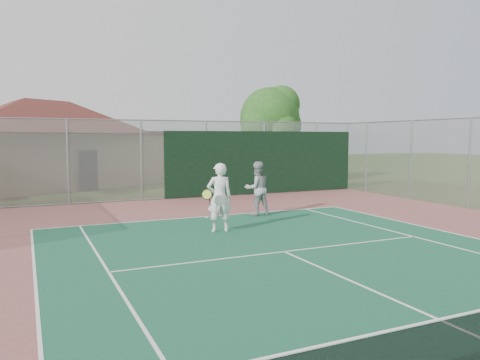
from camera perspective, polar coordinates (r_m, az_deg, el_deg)
name	(u,v)px	position (r m, az deg, el deg)	size (l,w,h in m)	color
back_fence	(209,161)	(21.58, -3.84, 2.31)	(20.08, 0.11, 3.53)	gray
side_fence_right	(411,160)	(22.11, 20.12, 2.29)	(0.08, 9.00, 3.50)	gray
clubhouse	(42,135)	(28.79, -23.00, 5.05)	(15.57, 13.36, 5.67)	tan
tree	(271,119)	(27.84, 3.83, 7.38)	(4.16, 3.94, 5.80)	#342213
player_white_front	(219,198)	(13.58, -2.54, -2.20)	(1.09, 0.76, 2.00)	white
player_grey_back	(257,189)	(16.44, 2.08, -1.11)	(0.92, 0.72, 1.89)	#9EA0A3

